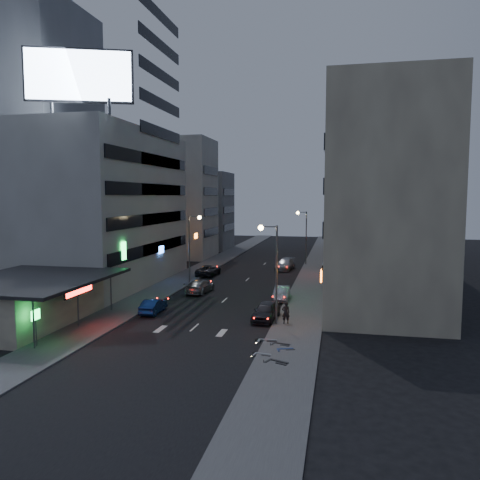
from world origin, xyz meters
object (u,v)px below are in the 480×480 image
(parked_car_left, at_px, (208,270))
(parked_car_right_far, at_px, (285,264))
(parked_car_right_near, at_px, (266,311))
(scooter_silver_a, at_px, (272,347))
(road_car_blue, at_px, (153,306))
(road_car_silver, at_px, (200,286))
(person, at_px, (286,313))
(scooter_blue, at_px, (293,340))
(scooter_silver_b, at_px, (277,332))
(scooter_black_a, at_px, (290,353))
(scooter_black_b, at_px, (291,337))
(parked_car_right_mid, at_px, (281,294))

(parked_car_left, height_order, parked_car_right_far, parked_car_right_far)
(parked_car_right_near, height_order, scooter_silver_a, parked_car_right_near)
(road_car_blue, relative_size, scooter_silver_a, 2.30)
(road_car_blue, relative_size, road_car_silver, 0.79)
(person, relative_size, scooter_blue, 1.03)
(road_car_silver, distance_m, scooter_blue, 20.46)
(person, relative_size, scooter_silver_b, 0.89)
(parked_car_left, relative_size, person, 2.80)
(road_car_silver, bearing_deg, scooter_black_a, 124.74)
(parked_car_right_far, relative_size, person, 2.96)
(parked_car_right_far, bearing_deg, scooter_black_b, -76.47)
(parked_car_right_near, relative_size, parked_car_left, 0.90)
(scooter_silver_b, bearing_deg, road_car_blue, 63.47)
(parked_car_left, height_order, road_car_silver, road_car_silver)
(road_car_silver, height_order, scooter_black_a, road_car_silver)
(scooter_blue, distance_m, scooter_silver_b, 1.96)
(road_car_silver, bearing_deg, parked_car_right_mid, 172.75)
(road_car_blue, bearing_deg, scooter_black_a, 139.81)
(parked_car_right_far, height_order, scooter_blue, parked_car_right_far)
(road_car_blue, xyz_separation_m, scooter_black_a, (13.30, -10.41, 0.10))
(scooter_silver_b, bearing_deg, parked_car_left, 25.57)
(parked_car_left, bearing_deg, parked_car_right_mid, 134.17)
(road_car_silver, bearing_deg, scooter_blue, 128.89)
(parked_car_right_near, relative_size, parked_car_right_mid, 1.09)
(parked_car_left, distance_m, scooter_black_b, 30.09)
(parked_car_left, relative_size, parked_car_right_far, 0.95)
(parked_car_right_near, relative_size, road_car_silver, 0.91)
(parked_car_right_mid, height_order, scooter_black_b, parked_car_right_mid)
(parked_car_right_far, relative_size, scooter_black_a, 2.59)
(parked_car_right_far, relative_size, road_car_blue, 1.35)
(road_car_blue, xyz_separation_m, road_car_silver, (1.48, 9.34, 0.08))
(road_car_silver, bearing_deg, road_car_blue, 84.81)
(scooter_silver_a, bearing_deg, road_car_silver, 38.67)
(road_car_silver, distance_m, scooter_silver_a, 21.15)
(parked_car_left, distance_m, road_car_blue, 20.12)
(scooter_blue, bearing_deg, road_car_silver, 14.88)
(road_car_silver, relative_size, scooter_black_a, 2.44)
(road_car_silver, distance_m, scooter_silver_b, 18.50)
(road_car_blue, height_order, scooter_black_b, road_car_blue)
(parked_car_right_far, distance_m, person, 28.64)
(scooter_silver_a, distance_m, scooter_blue, 2.03)
(parked_car_right_far, bearing_deg, road_car_blue, -101.58)
(parked_car_right_near, distance_m, scooter_blue, 7.73)
(person, xyz_separation_m, scooter_black_b, (0.97, -5.32, -0.33))
(parked_car_right_far, distance_m, scooter_black_a, 37.73)
(parked_car_left, bearing_deg, scooter_black_b, 119.32)
(scooter_blue, relative_size, scooter_silver_b, 0.86)
(scooter_blue, bearing_deg, parked_car_left, 6.52)
(person, height_order, scooter_silver_b, person)
(scooter_blue, height_order, scooter_black_b, scooter_black_b)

